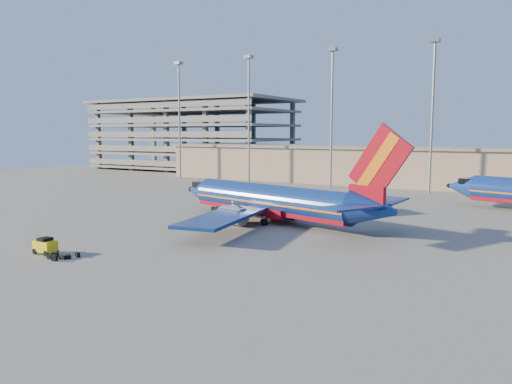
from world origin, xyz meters
TOP-DOWN VIEW (x-y plane):
  - ground at (0.00, 0.00)m, footprint 220.00×220.00m
  - terminal_building at (10.00, 58.00)m, footprint 122.00×16.00m
  - parking_garage at (-62.00, 74.05)m, footprint 62.00×32.00m
  - light_mast_row at (5.00, 46.00)m, footprint 101.60×1.60m
  - aircraft_main at (4.13, 4.07)m, footprint 36.02×34.19m
  - baggage_tug at (-6.61, -22.00)m, footprint 2.19×1.34m
  - luggage_pile at (-3.81, -22.46)m, footprint 2.14×2.46m

SIDE VIEW (x-z plane):
  - ground at x=0.00m, z-range 0.00..0.00m
  - luggage_pile at x=-3.81m, z-range -0.06..0.49m
  - baggage_tug at x=-6.61m, z-range 0.03..1.60m
  - aircraft_main at x=4.13m, z-range -3.56..8.88m
  - terminal_building at x=10.00m, z-range 0.07..8.57m
  - parking_garage at x=-62.00m, z-range 1.03..22.43m
  - light_mast_row at x=5.00m, z-range 3.23..31.88m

